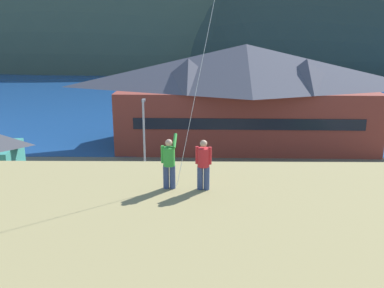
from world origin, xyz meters
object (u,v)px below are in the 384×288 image
parked_car_front_row_end (184,230)px  person_companion (203,163)px  moored_boat_outer_mooring (206,117)px  parked_car_back_row_left (182,190)px  moored_boat_wharfside (157,112)px  moored_boat_inner_slip (155,118)px  parking_light_pole (144,136)px  parked_car_front_row_silver (52,192)px  harbor_lodge (245,93)px  person_kite_flyer (169,162)px  storage_shed_waterside (155,125)px  parked_car_lone_by_shed (70,222)px  parked_car_mid_row_near (312,193)px  parked_car_corner_spot (261,224)px  parked_car_back_row_right (374,188)px  parked_car_mid_row_far (117,194)px  wharf_dock (181,119)px

parked_car_front_row_end → person_companion: (0.97, -8.65, 6.94)m
person_companion → moored_boat_outer_mooring: bearing=88.5°
moored_boat_outer_mooring → parked_car_back_row_left: (-2.36, -27.23, 0.34)m
moored_boat_wharfside → moored_boat_inner_slip: same height
parking_light_pole → parked_car_front_row_silver: bearing=-145.4°
harbor_lodge → person_kite_flyer: 31.40m
storage_shed_waterside → parked_car_back_row_left: size_ratio=1.48×
parking_light_pole → person_companion: person_companion is taller
parked_car_lone_by_shed → parked_car_mid_row_near: (15.87, 4.70, 0.00)m
moored_boat_outer_mooring → parked_car_corner_spot: moored_boat_outer_mooring is taller
parking_light_pole → person_companion: size_ratio=3.97×
parked_car_corner_spot → parking_light_pole: parking_light_pole is taller
moored_boat_outer_mooring → parked_car_mid_row_near: size_ratio=1.71×
parked_car_mid_row_near → parked_car_back_row_right: bearing=13.2°
storage_shed_waterside → parked_car_mid_row_near: (12.78, -16.21, -1.18)m
parked_car_mid_row_far → parked_car_lone_by_shed: (-2.00, -4.46, 0.00)m
storage_shed_waterside → wharf_dock: size_ratio=0.54×
harbor_lodge → moored_boat_wharfside: harbor_lodge is taller
storage_shed_waterside → parked_car_lone_by_shed: bearing=-98.4°
parked_car_mid_row_near → parking_light_pole: parking_light_pole is taller
parked_car_back_row_right → person_kite_flyer: (-13.97, -15.33, 6.95)m
moored_boat_inner_slip → parked_car_mid_row_near: bearing=-63.0°
storage_shed_waterside → wharf_dock: bearing=79.2°
parked_car_lone_by_shed → parked_car_corner_spot: same height
moored_boat_outer_mooring → parked_car_back_row_left: 27.34m
parked_car_corner_spot → parked_car_front_row_silver: (-14.21, 4.94, 0.00)m
storage_shed_waterside → wharf_dock: (2.34, 12.25, -1.89)m
harbor_lodge → wharf_dock: (-7.31, 11.94, -5.37)m
storage_shed_waterside → person_companion: bearing=-81.1°
moored_boat_outer_mooring → person_kite_flyer: bearing=-93.1°
parked_car_front_row_end → person_companion: person_companion is taller
moored_boat_outer_mooring → parked_car_mid_row_far: (-6.96, -28.08, 0.34)m
storage_shed_waterside → parking_light_pole: (0.37, -11.83, 1.84)m
harbor_lodge → storage_shed_waterside: 10.26m
parked_car_lone_by_shed → parked_car_front_row_silver: 5.52m
wharf_dock → parking_light_pole: size_ratio=1.68×
moored_boat_wharfside → parked_car_front_row_silver: size_ratio=1.66×
person_kite_flyer → moored_boat_outer_mooring: bearing=86.9°
parked_car_mid_row_far → storage_shed_waterside: bearing=86.2°
parked_car_back_row_left → parked_car_front_row_silver: 9.31m
parked_car_back_row_right → parked_car_lone_by_shed: size_ratio=1.00×
parked_car_mid_row_near → parking_light_pole: size_ratio=0.63×
parked_car_back_row_left → parked_car_front_row_silver: same height
storage_shed_waterside → parked_car_back_row_right: storage_shed_waterside is taller
storage_shed_waterside → parked_car_front_row_silver: (-5.80, -16.10, -1.18)m
wharf_dock → parked_car_back_row_left: (1.16, -27.84, 0.71)m
moored_boat_wharfside → moored_boat_inner_slip: bearing=-89.4°
person_companion → parked_car_back_row_right: bearing=50.3°
parked_car_lone_by_shed → parked_car_back_row_left: bearing=38.9°
moored_boat_inner_slip → parked_car_front_row_silver: (-4.72, -27.05, 0.34)m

